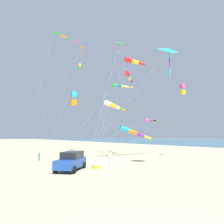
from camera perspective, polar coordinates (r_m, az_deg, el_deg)
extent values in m
plane|color=#C6B58C|center=(26.14, -2.22, -15.15)|extent=(600.00, 600.00, 0.00)
cube|color=#1E479E|center=(19.48, -12.78, -15.28)|extent=(4.28, 4.41, 0.84)
cube|color=black|center=(19.71, -12.32, -12.98)|extent=(2.95, 3.00, 0.68)
cylinder|color=black|center=(17.86, -11.79, -17.37)|extent=(0.61, 0.63, 0.66)
cylinder|color=black|center=(18.59, -17.35, -16.80)|extent=(0.61, 0.63, 0.66)
cylinder|color=black|center=(20.59, -8.73, -16.14)|extent=(0.61, 0.63, 0.66)
cylinder|color=black|center=(21.22, -13.67, -15.76)|extent=(0.61, 0.63, 0.66)
cube|color=yellow|center=(20.29, -5.11, -16.76)|extent=(0.60, 0.40, 0.36)
cube|color=white|center=(20.25, -5.10, -16.17)|extent=(0.62, 0.42, 0.06)
cube|color=silver|center=(23.30, -0.61, -15.08)|extent=(0.21, 0.33, 0.79)
cylinder|color=silver|center=(23.22, -0.61, -13.32)|extent=(0.42, 0.42, 0.65)
sphere|color=#A37551|center=(23.18, -0.61, -12.21)|extent=(0.25, 0.25, 0.25)
cylinder|color=silver|center=(23.17, -0.03, -12.11)|extent=(0.16, 0.41, 0.49)
cylinder|color=silver|center=(22.95, -0.64, -12.15)|extent=(0.16, 0.41, 0.49)
cube|color=#8E6B9E|center=(30.01, -13.62, -13.50)|extent=(0.22, 0.20, 0.51)
cylinder|color=silver|center=(29.96, -13.59, -12.62)|extent=(0.33, 0.33, 0.42)
sphere|color=#A37551|center=(29.94, -13.58, -12.06)|extent=(0.16, 0.16, 0.16)
cylinder|color=silver|center=(30.08, -13.63, -11.99)|extent=(0.24, 0.20, 0.32)
cylinder|color=silver|center=(29.96, -13.29, -12.01)|extent=(0.24, 0.20, 0.32)
cube|color=#3D7F51|center=(28.60, -21.92, -13.43)|extent=(0.17, 0.23, 0.54)
cylinder|color=#3D7F51|center=(28.55, -21.87, -12.45)|extent=(0.31, 0.31, 0.45)
sphere|color=tan|center=(28.52, -21.84, -11.84)|extent=(0.17, 0.17, 0.17)
cylinder|color=#3D7F51|center=(28.56, -22.14, -11.76)|extent=(0.15, 0.28, 0.34)
cylinder|color=#3D7F51|center=(28.67, -21.76, -11.76)|extent=(0.15, 0.28, 0.34)
pyramid|color=green|center=(34.16, 2.36, 20.95)|extent=(1.76, 1.32, 0.63)
cylinder|color=black|center=(34.15, 2.33, 20.79)|extent=(0.29, 1.26, 0.66)
cylinder|color=green|center=(33.93, 2.32, 20.16)|extent=(0.18, 0.17, 0.72)
cylinder|color=#EF4C93|center=(33.63, 2.31, 19.06)|extent=(0.19, 0.22, 0.73)
cylinder|color=green|center=(33.37, 2.26, 17.92)|extent=(0.15, 0.19, 0.72)
cylinder|color=white|center=(25.82, -1.59, 6.71)|extent=(8.83, 6.12, 19.63)
cylinder|color=red|center=(31.30, 4.79, 11.88)|extent=(1.14, 1.12, 0.82)
cylinder|color=#1EB7C6|center=(31.99, 5.14, 11.31)|extent=(1.07, 1.03, 0.72)
cylinder|color=yellow|center=(32.69, 5.46, 10.76)|extent=(1.00, 0.95, 0.62)
cylinder|color=#EF4C93|center=(33.40, 5.78, 10.23)|extent=(0.92, 0.86, 0.51)
cylinder|color=black|center=(34.11, 6.07, 9.72)|extent=(0.85, 0.77, 0.41)
cylinder|color=white|center=(27.03, -0.14, -0.33)|extent=(6.59, 0.92, 13.72)
cylinder|color=#EF4C93|center=(35.19, 10.66, -2.53)|extent=(0.73, 0.58, 0.56)
cylinder|color=blue|center=(35.67, 11.50, -2.56)|extent=(0.73, 0.50, 0.48)
cylinder|color=red|center=(36.15, 12.32, -2.60)|extent=(0.72, 0.42, 0.41)
cylinder|color=black|center=(36.65, 13.12, -2.63)|extent=(0.72, 0.35, 0.33)
cylinder|color=green|center=(37.15, 13.89, -2.67)|extent=(0.72, 0.27, 0.26)
cylinder|color=white|center=(32.63, -1.29, -8.09)|extent=(13.38, 4.90, 6.36)
cylinder|color=#1EB7C6|center=(32.69, 3.79, -5.31)|extent=(2.03, 1.01, 1.31)
cylinder|color=orange|center=(33.63, 6.31, -6.20)|extent=(1.97, 0.85, 1.16)
cylinder|color=purple|center=(34.63, 8.69, -7.03)|extent=(1.92, 0.69, 1.01)
cylinder|color=yellow|center=(35.70, 10.94, -7.80)|extent=(1.86, 0.53, 0.86)
cylinder|color=white|center=(27.01, -1.43, -9.81)|extent=(9.14, 6.42, 4.80)
cylinder|color=green|center=(32.06, 0.71, 8.36)|extent=(1.04, 0.61, 0.65)
cylinder|color=blue|center=(32.64, 2.08, 8.22)|extent=(1.03, 0.53, 0.57)
cylinder|color=yellow|center=(33.25, 3.40, 8.09)|extent=(1.02, 0.45, 0.49)
cylinder|color=white|center=(33.87, 4.67, 7.95)|extent=(1.01, 0.38, 0.41)
cylinder|color=yellow|center=(34.51, 5.89, 7.82)|extent=(1.00, 0.30, 0.34)
cylinder|color=white|center=(23.79, -6.83, -1.24)|extent=(12.48, 8.65, 12.09)
pyramid|color=#1EB7C6|center=(21.81, 17.32, 18.26)|extent=(2.24, 1.66, 1.01)
cylinder|color=black|center=(21.82, 17.21, 17.96)|extent=(0.41, 1.36, 1.17)
cylinder|color=#1EB7C6|center=(21.62, 17.42, 16.63)|extent=(0.29, 0.23, 0.92)
cylinder|color=purple|center=(21.34, 17.61, 14.34)|extent=(0.26, 0.29, 0.92)
cylinder|color=#1EB7C6|center=(21.05, 17.66, 12.03)|extent=(0.24, 0.22, 0.91)
cylinder|color=white|center=(19.28, 3.47, 1.08)|extent=(8.01, 5.96, 12.64)
cube|color=yellow|center=(42.55, -10.13, 14.35)|extent=(0.52, 0.52, 0.50)
cube|color=green|center=(42.26, -10.16, 13.34)|extent=(0.52, 0.52, 0.50)
cylinder|color=black|center=(42.70, -9.95, 13.68)|extent=(0.02, 0.02, 1.31)
cylinder|color=black|center=(42.54, -10.60, 13.79)|extent=(0.02, 0.02, 1.31)
cylinder|color=black|center=(42.27, -9.69, 13.91)|extent=(0.02, 0.02, 1.31)
cylinder|color=black|center=(42.10, -10.34, 14.02)|extent=(0.02, 0.02, 1.31)
cylinder|color=white|center=(34.21, -14.50, 2.18)|extent=(8.96, 8.88, 18.25)
pyramid|color=orange|center=(40.50, -9.07, 19.39)|extent=(1.58, 1.40, 0.47)
cylinder|color=black|center=(40.48, -9.11, 19.29)|extent=(0.56, 1.00, 0.46)
cylinder|color=orange|center=(40.33, -9.11, 18.82)|extent=(0.14, 0.12, 0.60)
cylinder|color=#EF4C93|center=(40.08, -9.15, 18.04)|extent=(0.18, 0.16, 0.61)
cylinder|color=orange|center=(39.84, -9.21, 17.25)|extent=(0.13, 0.16, 0.61)
cylinder|color=white|center=(32.42, -16.77, 5.89)|extent=(11.42, 5.51, 21.67)
cube|color=#1EB7C6|center=(29.25, -11.96, 5.42)|extent=(0.86, 0.86, 0.82)
cube|color=orange|center=(28.98, -12.03, 2.89)|extent=(0.86, 0.86, 0.82)
cylinder|color=black|center=(29.62, -11.49, 3.94)|extent=(0.02, 0.02, 2.13)
cylinder|color=black|center=(29.37, -13.00, 4.09)|extent=(0.02, 0.02, 2.13)
cylinder|color=black|center=(28.86, -10.96, 4.24)|extent=(0.02, 0.02, 2.13)
cylinder|color=black|center=(28.60, -12.51, 4.39)|extent=(0.02, 0.02, 2.13)
cylinder|color=white|center=(28.23, -15.85, -5.95)|extent=(3.50, 0.65, 8.23)
cube|color=#EF4C93|center=(32.05, 21.28, 7.62)|extent=(0.79, 0.79, 0.63)
cube|color=yellow|center=(31.81, 21.37, 5.87)|extent=(0.79, 0.79, 0.63)
cylinder|color=black|center=(32.36, 21.44, 6.57)|extent=(0.02, 0.02, 1.64)
cylinder|color=black|center=(31.99, 20.53, 6.68)|extent=(0.02, 0.02, 1.64)
cylinder|color=black|center=(31.87, 22.12, 6.82)|extent=(0.02, 0.02, 1.64)
cylinder|color=black|center=(31.50, 21.21, 6.94)|extent=(0.02, 0.02, 1.64)
cylinder|color=white|center=(28.61, 12.46, -4.05)|extent=(9.95, 4.45, 10.26)
cylinder|color=green|center=(37.05, -17.06, 22.46)|extent=(1.46, 0.79, 0.47)
cylinder|color=orange|center=(37.78, -15.19, 21.93)|extent=(1.44, 0.73, 0.41)
cylinder|color=green|center=(38.56, -13.40, 21.40)|extent=(1.41, 0.66, 0.34)
cylinder|color=#EF4C93|center=(39.36, -11.69, 20.88)|extent=(1.38, 0.60, 0.27)
cylinder|color=white|center=(30.78, -21.81, 6.85)|extent=(4.06, 2.98, 21.66)
cylinder|color=red|center=(26.55, 5.12, 16.00)|extent=(1.30, 1.07, 0.88)
cylinder|color=yellow|center=(26.75, 7.21, 15.38)|extent=(1.19, 0.87, 0.70)
cylinder|color=red|center=(26.99, 9.26, 14.76)|extent=(1.09, 0.68, 0.51)
cylinder|color=white|center=(23.07, -1.16, 1.27)|extent=(5.23, 0.30, 13.97)
cylinder|color=white|center=(28.09, -1.47, 2.80)|extent=(1.04, 0.94, 0.88)
cylinder|color=yellow|center=(28.60, -0.39, 2.34)|extent=(1.00, 0.85, 0.79)
cylinder|color=yellow|center=(29.12, 0.65, 1.90)|extent=(0.97, 0.77, 0.71)
cylinder|color=white|center=(29.65, 1.65, 1.47)|extent=(0.94, 0.68, 0.63)
cylinder|color=green|center=(30.19, 2.62, 1.06)|extent=(0.91, 0.60, 0.55)
cylinder|color=orange|center=(30.74, 3.55, 0.66)|extent=(0.87, 0.52, 0.47)
cylinder|color=white|center=(22.69, -3.03, -5.65)|extent=(5.50, 7.59, 8.39)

